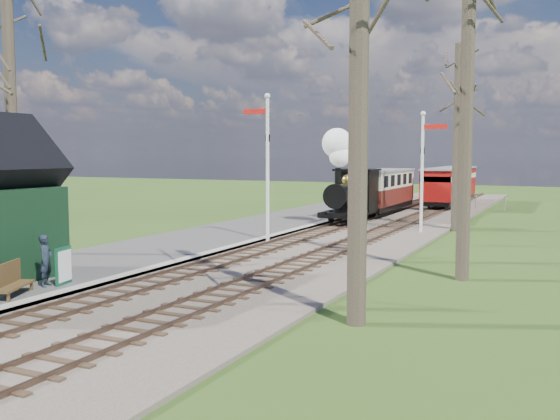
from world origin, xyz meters
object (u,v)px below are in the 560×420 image
(semaphore_far, at_px, (424,163))
(bench, at_px, (10,280))
(coach, at_px, (381,189))
(sign_board, at_px, (64,266))
(semaphore_near, at_px, (266,157))
(red_carriage_b, at_px, (457,183))
(red_carriage_a, at_px, (443,187))
(person, at_px, (46,260))
(locomotive, at_px, (348,183))

(semaphore_far, relative_size, bench, 3.76)
(coach, distance_m, bench, 26.15)
(coach, bearing_deg, bench, -94.39)
(coach, distance_m, sign_board, 24.54)
(semaphore_near, distance_m, red_carriage_b, 25.65)
(coach, xyz_separation_m, red_carriage_a, (2.60, 5.69, -0.09))
(sign_board, xyz_separation_m, person, (-0.27, -0.36, 0.19))
(red_carriage_a, distance_m, bench, 32.09)
(sign_board, bearing_deg, red_carriage_b, 83.01)
(semaphore_far, xyz_separation_m, person, (-6.42, -16.67, -2.45))
(red_carriage_b, distance_m, person, 36.32)
(semaphore_far, height_order, red_carriage_b, semaphore_far)
(semaphore_near, distance_m, locomotive, 8.24)
(coach, bearing_deg, person, -94.70)
(red_carriage_b, distance_m, bench, 37.54)
(semaphore_far, relative_size, red_carriage_a, 1.09)
(semaphore_far, height_order, bench, semaphore_far)
(locomotive, bearing_deg, person, -96.18)
(locomotive, height_order, coach, locomotive)
(semaphore_far, xyz_separation_m, locomotive, (-4.39, 2.09, -1.13))
(semaphore_near, distance_m, sign_board, 10.75)
(semaphore_far, distance_m, sign_board, 17.62)
(bench, bearing_deg, coach, 85.61)
(semaphore_far, bearing_deg, coach, 118.21)
(red_carriage_a, height_order, bench, red_carriage_a)
(red_carriage_a, bearing_deg, semaphore_far, -82.70)
(semaphore_near, xyz_separation_m, semaphore_far, (5.14, 6.00, -0.27))
(red_carriage_a, bearing_deg, person, -98.65)
(semaphore_near, relative_size, red_carriage_a, 1.18)
(red_carriage_a, distance_m, red_carriage_b, 5.50)
(semaphore_far, height_order, red_carriage_a, semaphore_far)
(locomotive, height_order, person, locomotive)
(semaphore_near, height_order, red_carriage_a, semaphore_near)
(semaphore_near, distance_m, coach, 14.32)
(red_carriage_b, height_order, bench, red_carriage_b)
(semaphore_near, height_order, person, semaphore_near)
(red_carriage_b, height_order, person, red_carriage_b)
(red_carriage_b, xyz_separation_m, sign_board, (-4.37, -35.65, -0.82))
(semaphore_far, relative_size, red_carriage_b, 1.09)
(red_carriage_a, bearing_deg, coach, -114.56)
(red_carriage_a, relative_size, red_carriage_b, 1.00)
(semaphore_far, distance_m, person, 18.03)
(semaphore_far, bearing_deg, sign_board, -110.65)
(locomotive, bearing_deg, sign_board, -95.46)
(red_carriage_b, bearing_deg, red_carriage_a, -90.00)
(red_carriage_b, bearing_deg, bench, -97.04)
(locomotive, bearing_deg, semaphore_near, -95.35)
(bench, bearing_deg, sign_board, 81.71)
(locomotive, relative_size, bench, 3.18)
(semaphore_near, relative_size, red_carriage_b, 1.18)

